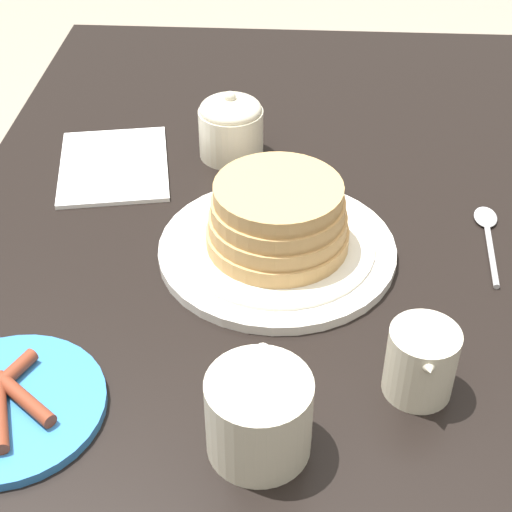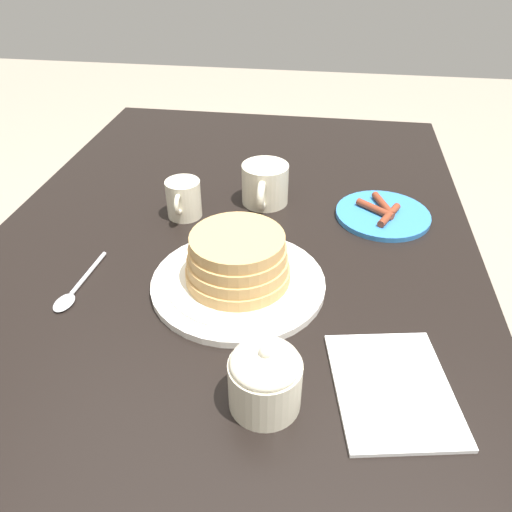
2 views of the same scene
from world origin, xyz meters
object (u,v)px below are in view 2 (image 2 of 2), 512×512
Objects in this scene: spoon at (73,292)px; sugar_bowl at (265,378)px; side_plate_bacon at (383,214)px; coffee_mug at (265,184)px; napkin at (393,388)px; creamer_pitcher at (184,198)px; pancake_plate at (238,268)px.

sugar_bowl is at bearing 63.44° from spoon.
coffee_mug reaches higher than side_plate_bacon.
sugar_bowl is 0.17m from napkin.
spoon reaches higher than napkin.
side_plate_bacon is 0.87× the size of napkin.
side_plate_bacon is 1.81× the size of creamer_pitcher.
spoon is at bearing -103.89° from napkin.
creamer_pitcher is 0.64× the size of spoon.
pancake_plate reaches higher than creamer_pitcher.
side_plate_bacon is at bearing 160.32° from sugar_bowl.
pancake_plate is 1.53× the size of side_plate_bacon.
creamer_pitcher is at bearing -82.64° from side_plate_bacon.
sugar_bowl is at bearing 18.15° from pancake_plate.
creamer_pitcher is at bearing -144.91° from pancake_plate.
creamer_pitcher is 0.47m from sugar_bowl.
coffee_mug is 0.59× the size of napkin.
spoon is (-0.16, -0.32, -0.04)m from sugar_bowl.
side_plate_bacon is at bearing 121.97° from spoon.
pancake_plate reaches higher than side_plate_bacon.
spoon is at bearing -77.30° from pancake_plate.
side_plate_bacon is at bearing 136.24° from pancake_plate.
coffee_mug is 0.79× the size of spoon.
sugar_bowl reaches higher than side_plate_bacon.
pancake_plate is 2.88× the size of sugar_bowl.
coffee_mug is 0.16m from creamer_pitcher.
pancake_plate is at bearing -161.85° from sugar_bowl.
napkin is (0.43, -0.01, -0.00)m from side_plate_bacon.
side_plate_bacon reaches higher than spoon.
side_plate_bacon reaches higher than napkin.
creamer_pitcher is (0.07, -0.15, -0.00)m from coffee_mug.
spoon is at bearing -58.03° from side_plate_bacon.
napkin is 1.34× the size of spoon.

